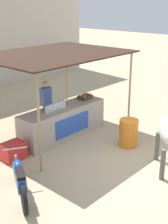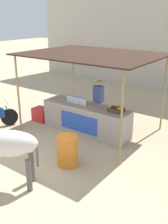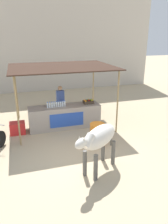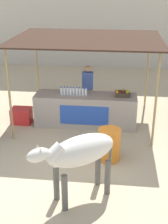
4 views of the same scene
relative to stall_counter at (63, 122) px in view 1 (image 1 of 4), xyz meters
The scene contains 9 objects.
ground_plane 2.25m from the stall_counter, 90.00° to the right, with size 60.00×60.00×0.00m, color tan.
stall_counter is the anchor object (origin of this frame).
stall_awning 2.01m from the stall_counter, 90.00° to the left, with size 4.20×3.20×2.57m.
water_bottle_row 0.69m from the stall_counter, behind, with size 0.79×0.07×0.25m.
fruit_crate 1.22m from the stall_counter, ahead, with size 0.44×0.32×0.18m.
vendor_behind_counter 0.84m from the stall_counter, 91.44° to the left, with size 0.34×0.22×1.65m.
cooler_box 1.98m from the stall_counter, behind, with size 0.60×0.44×0.48m, color red.
water_barrel 2.05m from the stall_counter, 67.55° to the right, with size 0.55×0.55×0.81m, color orange.
motorcycle_parked 3.26m from the stall_counter, 151.16° to the right, with size 0.99×1.61×0.90m.
Camera 1 is at (-6.24, -4.29, 4.03)m, focal length 50.00 mm.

